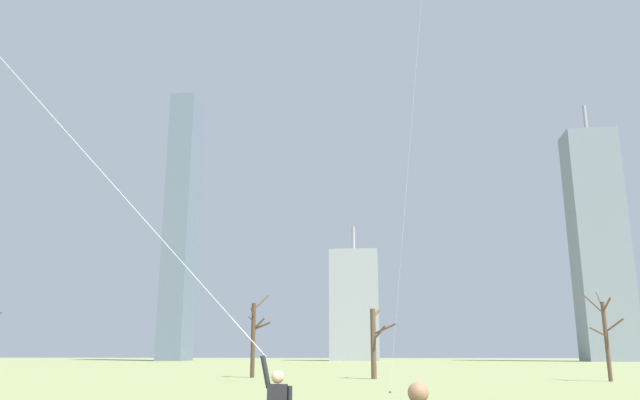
{
  "coord_description": "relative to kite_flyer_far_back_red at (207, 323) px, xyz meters",
  "views": [
    {
      "loc": [
        1.74,
        -10.25,
        1.92
      ],
      "look_at": [
        0.0,
        6.0,
        5.97
      ],
      "focal_mm": 34.59,
      "sensor_mm": 36.0,
      "label": 1
    }
  ],
  "objects": [
    {
      "name": "skyline_mid_tower_right",
      "position": [
        -4.18,
        132.13,
        10.13
      ],
      "size": [
        11.11,
        6.07,
        30.68
      ],
      "color": "#9EA3AD",
      "rests_on": "ground"
    },
    {
      "name": "kite_flyer_far_back_red",
      "position": [
        0.0,
        0.0,
        0.0
      ],
      "size": [
        7.48,
        0.77,
        9.24
      ],
      "color": "#726656",
      "rests_on": "ground"
    },
    {
      "name": "bare_tree_far_right_edge",
      "position": [
        -7.24,
        37.78,
        0.71
      ],
      "size": [
        2.04,
        2.48,
        6.43
      ],
      "color": "#4C3828",
      "rests_on": "ground"
    },
    {
      "name": "skyline_slender_spire",
      "position": [
        49.6,
        127.43,
        22.76
      ],
      "size": [
        10.77,
        8.06,
        57.05
      ],
      "color": "gray",
      "rests_on": "ground"
    },
    {
      "name": "bare_tree_center",
      "position": [
        18.07,
        34.18,
        0.59
      ],
      "size": [
        2.31,
        2.51,
        6.13
      ],
      "color": "brown",
      "rests_on": "ground"
    },
    {
      "name": "skyline_squat_block",
      "position": [
        -44.86,
        128.26,
        29.08
      ],
      "size": [
        5.87,
        9.18,
        63.01
      ],
      "color": "slate",
      "rests_on": "ground"
    },
    {
      "name": "bare_tree_left_of_center",
      "position": [
        2.2,
        36.41,
        0.32
      ],
      "size": [
        1.96,
        1.82,
        5.15
      ],
      "color": "brown",
      "rests_on": "ground"
    }
  ]
}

